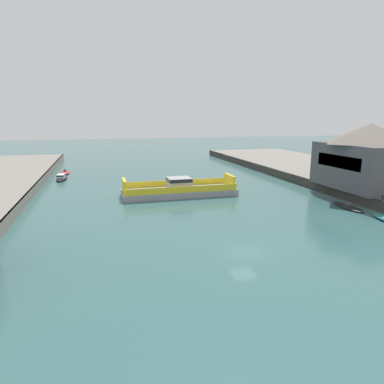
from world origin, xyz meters
name	(u,v)px	position (x,y,z in m)	size (l,w,h in m)	color
ground_plane	(244,252)	(0.00, 0.00, 0.00)	(400.00, 400.00, 0.00)	#335B5B
chain_ferry	(179,190)	(-0.53, 27.64, 1.00)	(20.30, 6.66, 3.30)	#939399
moored_boat_near_right	(65,172)	(-22.48, 58.56, 0.29)	(2.15, 5.78, 1.06)	red
moored_boat_mid_left	(61,178)	(-22.51, 49.65, 0.48)	(2.69, 7.25, 1.31)	black
moored_boat_mid_right	(348,207)	(22.68, 12.13, 0.20)	(2.44, 6.93, 0.88)	black
warehouse_shed	(368,156)	(30.55, 17.73, 7.24)	(11.94, 15.29, 11.02)	#4C4C51
bollard_right_aft	(383,197)	(26.24, 9.31, 2.13)	(0.32, 0.32, 0.71)	black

